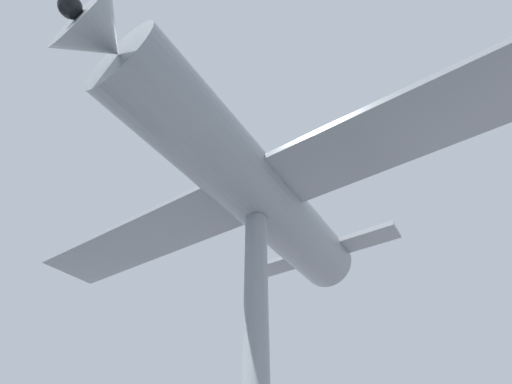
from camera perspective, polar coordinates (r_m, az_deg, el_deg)
name	(u,v)px	position (r m, az deg, el deg)	size (l,w,h in m)	color
support_pylon_central	(256,357)	(8.26, 0.00, -25.86)	(0.60, 0.60, 7.45)	#999EA3
suspended_airplane	(253,189)	(10.41, -0.53, 0.58)	(19.13, 12.13, 3.23)	#93999E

